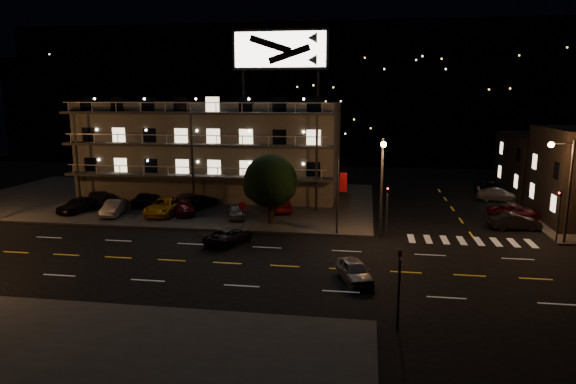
# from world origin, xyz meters

# --- Properties ---
(ground) EXTENTS (140.00, 140.00, 0.00)m
(ground) POSITION_xyz_m (0.00, 0.00, 0.00)
(ground) COLOR black
(ground) RESTS_ON ground
(curb_nw) EXTENTS (44.00, 24.00, 0.15)m
(curb_nw) POSITION_xyz_m (-14.00, 20.00, 0.07)
(curb_nw) COLOR #353633
(curb_nw) RESTS_ON ground
(motel) EXTENTS (28.00, 13.80, 18.10)m
(motel) POSITION_xyz_m (-9.94, 23.88, 5.34)
(motel) COLOR gray
(motel) RESTS_ON ground
(side_bldg_back) EXTENTS (14.06, 12.00, 7.00)m
(side_bldg_back) POSITION_xyz_m (29.99, 28.00, 3.50)
(side_bldg_back) COLOR black
(side_bldg_back) RESTS_ON ground
(hill_backdrop) EXTENTS (120.00, 25.00, 24.00)m
(hill_backdrop) POSITION_xyz_m (-5.94, 68.78, 11.55)
(hill_backdrop) COLOR black
(hill_backdrop) RESTS_ON ground
(streetlight_nc) EXTENTS (0.44, 1.92, 8.00)m
(streetlight_nc) POSITION_xyz_m (8.50, 7.94, 4.96)
(streetlight_nc) COLOR #2D2D30
(streetlight_nc) RESTS_ON ground
(streetlight_ne) EXTENTS (1.92, 0.44, 8.00)m
(streetlight_ne) POSITION_xyz_m (22.14, 8.30, 4.96)
(streetlight_ne) COLOR #2D2D30
(streetlight_ne) RESTS_ON ground
(signal_nw) EXTENTS (0.20, 0.27, 4.60)m
(signal_nw) POSITION_xyz_m (9.00, 8.50, 2.57)
(signal_nw) COLOR #2D2D30
(signal_nw) RESTS_ON ground
(signal_sw) EXTENTS (0.20, 0.27, 4.60)m
(signal_sw) POSITION_xyz_m (9.00, -8.50, 2.57)
(signal_sw) COLOR #2D2D30
(signal_sw) RESTS_ON ground
(signal_ne) EXTENTS (0.27, 0.20, 4.60)m
(signal_ne) POSITION_xyz_m (22.00, 8.50, 2.57)
(signal_ne) COLOR #2D2D30
(signal_ne) RESTS_ON ground
(banner_north) EXTENTS (0.83, 0.16, 6.40)m
(banner_north) POSITION_xyz_m (5.09, 8.40, 3.43)
(banner_north) COLOR #2D2D30
(banner_north) RESTS_ON ground
(stop_sign) EXTENTS (0.91, 0.11, 2.61)m
(stop_sign) POSITION_xyz_m (-3.00, 8.57, 1.71)
(stop_sign) COLOR #2D2D30
(stop_sign) RESTS_ON ground
(tree) EXTENTS (4.89, 4.71, 6.16)m
(tree) POSITION_xyz_m (-1.03, 10.79, 3.81)
(tree) COLOR black
(tree) RESTS_ON curb_nw
(lot_car_0) EXTENTS (2.84, 4.65, 1.48)m
(lot_car_0) POSITION_xyz_m (-20.31, 12.23, 0.89)
(lot_car_0) COLOR black
(lot_car_0) RESTS_ON curb_nw
(lot_car_1) EXTENTS (2.16, 4.49, 1.42)m
(lot_car_1) POSITION_xyz_m (-16.22, 11.53, 0.86)
(lot_car_1) COLOR gray
(lot_car_1) RESTS_ON curb_nw
(lot_car_2) EXTENTS (2.55, 5.52, 1.53)m
(lot_car_2) POSITION_xyz_m (-11.63, 12.64, 0.92)
(lot_car_2) COLOR gold
(lot_car_2) RESTS_ON curb_nw
(lot_car_3) EXTENTS (3.41, 4.75, 1.28)m
(lot_car_3) POSITION_xyz_m (-9.82, 13.12, 0.79)
(lot_car_3) COLOR #4F0B11
(lot_car_3) RESTS_ON curb_nw
(lot_car_4) EXTENTS (2.55, 3.92, 1.24)m
(lot_car_4) POSITION_xyz_m (-4.53, 12.22, 0.77)
(lot_car_4) COLOR gray
(lot_car_4) RESTS_ON curb_nw
(lot_car_5) EXTENTS (2.92, 4.67, 1.45)m
(lot_car_5) POSITION_xyz_m (-19.98, 15.65, 0.88)
(lot_car_5) COLOR black
(lot_car_5) RESTS_ON curb_nw
(lot_car_6) EXTENTS (3.18, 4.98, 1.28)m
(lot_car_6) POSITION_xyz_m (-15.29, 16.34, 0.79)
(lot_car_6) COLOR black
(lot_car_6) RESTS_ON curb_nw
(lot_car_7) EXTENTS (3.03, 4.79, 1.29)m
(lot_car_7) POSITION_xyz_m (-10.69, 16.99, 0.80)
(lot_car_7) COLOR gray
(lot_car_7) RESTS_ON curb_nw
(lot_car_8) EXTENTS (2.83, 4.35, 1.38)m
(lot_car_8) POSITION_xyz_m (-9.10, 15.93, 0.84)
(lot_car_8) COLOR black
(lot_car_8) RESTS_ON curb_nw
(lot_car_9) EXTENTS (3.11, 4.55, 1.42)m
(lot_car_9) POSITION_xyz_m (-1.05, 15.47, 0.86)
(lot_car_9) COLOR #4F0B11
(lot_car_9) RESTS_ON curb_nw
(side_car_0) EXTENTS (4.34, 1.94, 1.38)m
(side_car_0) POSITION_xyz_m (19.97, 12.45, 0.69)
(side_car_0) COLOR black
(side_car_0) RESTS_ON ground
(side_car_1) EXTENTS (5.10, 2.84, 1.35)m
(side_car_1) POSITION_xyz_m (21.06, 16.31, 0.67)
(side_car_1) COLOR #4F0B11
(side_car_1) RESTS_ON ground
(side_car_2) EXTENTS (5.03, 2.77, 1.38)m
(side_car_2) POSITION_xyz_m (21.67, 24.91, 0.69)
(side_car_2) COLOR gray
(side_car_2) RESTS_ON ground
(side_car_3) EXTENTS (3.98, 2.25, 1.28)m
(side_car_3) POSITION_xyz_m (21.90, 30.50, 0.64)
(side_car_3) COLOR black
(side_car_3) RESTS_ON ground
(road_car_east) EXTENTS (2.80, 4.28, 1.35)m
(road_car_east) POSITION_xyz_m (6.72, -2.18, 0.68)
(road_car_east) COLOR gray
(road_car_east) RESTS_ON ground
(road_car_west) EXTENTS (3.68, 4.94, 1.25)m
(road_car_west) POSITION_xyz_m (-3.15, 4.80, 0.62)
(road_car_west) COLOR black
(road_car_west) RESTS_ON ground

